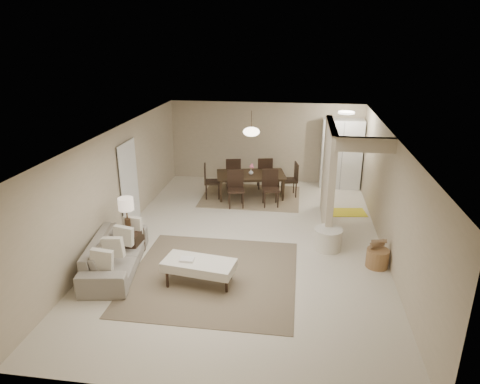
% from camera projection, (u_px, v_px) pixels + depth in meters
% --- Properties ---
extents(floor, '(9.00, 9.00, 0.00)m').
position_uv_depth(floor, '(247.00, 242.00, 9.75)').
color(floor, beige).
rests_on(floor, ground).
extents(ceiling, '(9.00, 9.00, 0.00)m').
position_uv_depth(ceiling, '(248.00, 134.00, 8.89)').
color(ceiling, white).
rests_on(ceiling, back_wall).
extents(back_wall, '(6.00, 0.00, 6.00)m').
position_uv_depth(back_wall, '(265.00, 142.00, 13.50)').
color(back_wall, tan).
rests_on(back_wall, floor).
extents(left_wall, '(0.00, 9.00, 9.00)m').
position_uv_depth(left_wall, '(117.00, 184.00, 9.71)').
color(left_wall, tan).
rests_on(left_wall, floor).
extents(right_wall, '(0.00, 9.00, 9.00)m').
position_uv_depth(right_wall, '(390.00, 197.00, 8.92)').
color(right_wall, tan).
rests_on(right_wall, floor).
extents(partition, '(0.15, 2.50, 2.50)m').
position_uv_depth(partition, '(328.00, 176.00, 10.24)').
color(partition, tan).
rests_on(partition, floor).
extents(doorway, '(0.04, 0.90, 2.04)m').
position_uv_depth(doorway, '(129.00, 185.00, 10.35)').
color(doorway, black).
rests_on(doorway, floor).
extents(pantry_cabinet, '(1.20, 0.55, 2.10)m').
position_uv_depth(pantry_cabinet, '(341.00, 154.00, 12.93)').
color(pantry_cabinet, silver).
rests_on(pantry_cabinet, floor).
extents(flush_light, '(0.44, 0.44, 0.05)m').
position_uv_depth(flush_light, '(346.00, 113.00, 11.57)').
color(flush_light, white).
rests_on(flush_light, ceiling).
extents(living_rug, '(3.20, 3.20, 0.01)m').
position_uv_depth(living_rug, '(213.00, 276.00, 8.35)').
color(living_rug, brown).
rests_on(living_rug, floor).
extents(sofa, '(2.37, 1.24, 0.66)m').
position_uv_depth(sofa, '(115.00, 254.00, 8.51)').
color(sofa, gray).
rests_on(sofa, floor).
extents(ottoman_bench, '(1.41, 0.80, 0.48)m').
position_uv_depth(ottoman_bench, '(199.00, 266.00, 7.97)').
color(ottoman_bench, beige).
rests_on(ottoman_bench, living_rug).
extents(side_table, '(0.50, 0.50, 0.53)m').
position_uv_depth(side_table, '(130.00, 243.00, 9.10)').
color(side_table, black).
rests_on(side_table, floor).
extents(table_lamp, '(0.32, 0.32, 0.76)m').
position_uv_depth(table_lamp, '(126.00, 207.00, 8.81)').
color(table_lamp, '#48321F').
rests_on(table_lamp, side_table).
extents(round_pouf, '(0.61, 0.61, 0.47)m').
position_uv_depth(round_pouf, '(328.00, 239.00, 9.34)').
color(round_pouf, beige).
rests_on(round_pouf, floor).
extents(wicker_basket, '(0.57, 0.57, 0.38)m').
position_uv_depth(wicker_basket, '(377.00, 258.00, 8.64)').
color(wicker_basket, brown).
rests_on(wicker_basket, floor).
extents(dining_rug, '(2.80, 2.10, 0.01)m').
position_uv_depth(dining_rug, '(251.00, 196.00, 12.47)').
color(dining_rug, '#877654').
rests_on(dining_rug, floor).
extents(dining_table, '(2.12, 1.46, 0.68)m').
position_uv_depth(dining_table, '(251.00, 186.00, 12.35)').
color(dining_table, black).
rests_on(dining_table, dining_rug).
extents(dining_chairs, '(2.70, 2.17, 0.99)m').
position_uv_depth(dining_chairs, '(251.00, 180.00, 12.30)').
color(dining_chairs, black).
rests_on(dining_chairs, dining_rug).
extents(vase, '(0.14, 0.14, 0.15)m').
position_uv_depth(vase, '(251.00, 172.00, 12.21)').
color(vase, white).
rests_on(vase, dining_table).
extents(yellow_mat, '(1.04, 0.72, 0.01)m').
position_uv_depth(yellow_mat, '(347.00, 212.00, 11.34)').
color(yellow_mat, yellow).
rests_on(yellow_mat, floor).
extents(pendant_light, '(0.46, 0.46, 0.71)m').
position_uv_depth(pendant_light, '(251.00, 132.00, 11.81)').
color(pendant_light, '#48321F').
rests_on(pendant_light, ceiling).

